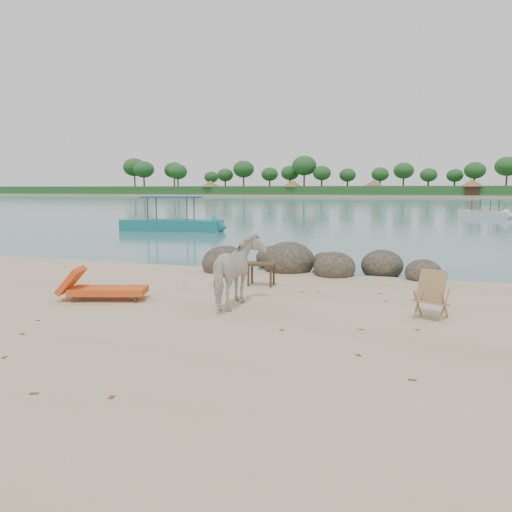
{
  "coord_description": "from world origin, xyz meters",
  "views": [
    {
      "loc": [
        3.96,
        -7.53,
        2.36
      ],
      "look_at": [
        0.71,
        2.0,
        1.0
      ],
      "focal_mm": 35.0,
      "sensor_mm": 36.0,
      "label": 1
    }
  ],
  "objects_px": {
    "side_table": "(261,276)",
    "boulders": "(304,264)",
    "cow": "(238,273)",
    "lounge_chair": "(108,287)",
    "boat_near": "(171,202)",
    "deck_chair": "(431,297)"
  },
  "relations": [
    {
      "from": "boulders",
      "to": "lounge_chair",
      "type": "relative_size",
      "value": 3.33
    },
    {
      "from": "deck_chair",
      "to": "cow",
      "type": "bearing_deg",
      "value": -152.35
    },
    {
      "from": "deck_chair",
      "to": "boulders",
      "type": "bearing_deg",
      "value": 151.0
    },
    {
      "from": "boulders",
      "to": "cow",
      "type": "height_order",
      "value": "cow"
    },
    {
      "from": "boulders",
      "to": "side_table",
      "type": "relative_size",
      "value": 9.52
    },
    {
      "from": "side_table",
      "to": "boat_near",
      "type": "relative_size",
      "value": 0.1
    },
    {
      "from": "side_table",
      "to": "boulders",
      "type": "bearing_deg",
      "value": 75.48
    },
    {
      "from": "lounge_chair",
      "to": "boat_near",
      "type": "height_order",
      "value": "boat_near"
    },
    {
      "from": "cow",
      "to": "side_table",
      "type": "bearing_deg",
      "value": -86.34
    },
    {
      "from": "side_table",
      "to": "cow",
      "type": "bearing_deg",
      "value": -87.16
    },
    {
      "from": "lounge_chair",
      "to": "deck_chair",
      "type": "xyz_separation_m",
      "value": [
        6.44,
        0.56,
        0.13
      ]
    },
    {
      "from": "lounge_chair",
      "to": "boat_near",
      "type": "bearing_deg",
      "value": 96.18
    },
    {
      "from": "side_table",
      "to": "boat_near",
      "type": "bearing_deg",
      "value": 121.63
    },
    {
      "from": "boulders",
      "to": "lounge_chair",
      "type": "height_order",
      "value": "boulders"
    },
    {
      "from": "cow",
      "to": "boat_near",
      "type": "relative_size",
      "value": 0.26
    },
    {
      "from": "boulders",
      "to": "lounge_chair",
      "type": "bearing_deg",
      "value": -121.31
    },
    {
      "from": "deck_chair",
      "to": "boat_near",
      "type": "relative_size",
      "value": 0.13
    },
    {
      "from": "boulders",
      "to": "side_table",
      "type": "bearing_deg",
      "value": -100.73
    },
    {
      "from": "lounge_chair",
      "to": "side_table",
      "type": "bearing_deg",
      "value": 26.27
    },
    {
      "from": "cow",
      "to": "deck_chair",
      "type": "bearing_deg",
      "value": -178.85
    },
    {
      "from": "deck_chair",
      "to": "boat_near",
      "type": "xyz_separation_m",
      "value": [
        -14.01,
        16.2,
        1.16
      ]
    },
    {
      "from": "lounge_chair",
      "to": "deck_chair",
      "type": "relative_size",
      "value": 2.29
    }
  ]
}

